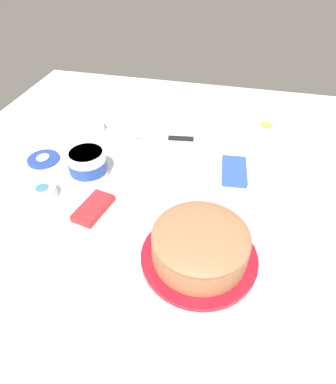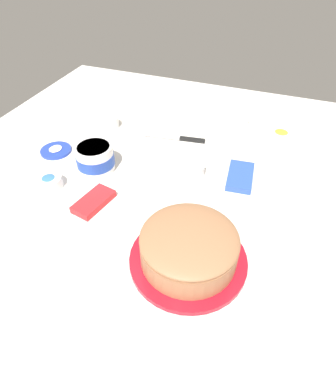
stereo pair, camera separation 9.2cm
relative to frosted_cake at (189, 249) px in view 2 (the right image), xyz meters
The scene contains 12 objects.
ground_plane 0.35m from the frosted_cake, 33.16° to the left, with size 1.54×1.54×0.00m, color silver.
frosted_cake is the anchor object (origin of this frame).
frosting_tub 0.48m from the frosted_cake, 57.72° to the left, with size 0.13×0.13×0.09m.
frosting_tub_lid 0.67m from the frosted_cake, 63.74° to the left, with size 0.11×0.11×0.02m.
spreading_knife 0.57m from the frosted_cake, 20.97° to the left, with size 0.05×0.24×0.01m.
sprinkle_bowl_orange 0.72m from the frosted_cake, ahead, with size 0.09×0.09×0.04m.
sprinkle_bowl_blue 0.51m from the frosted_cake, 76.13° to the left, with size 0.08×0.08×0.04m.
sprinkle_bowl_yellow 0.67m from the frosted_cake, 13.32° to the right, with size 0.10×0.10×0.04m.
sprinkle_bowl_rainbow 0.72m from the frosted_cake, 43.79° to the left, with size 0.08×0.08×0.04m.
sprinkle_bowl_green 0.36m from the frosted_cake, 16.73° to the left, with size 0.10×0.10×0.04m.
candy_box_lower 0.34m from the frosted_cake, 73.02° to the left, with size 0.13×0.07×0.02m, color red.
candy_box_upper 0.38m from the frosted_cake, ahead, with size 0.15×0.08×0.02m, color #2D51B2.
Camera 2 is at (-0.78, -0.32, 0.67)m, focal length 30.50 mm.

